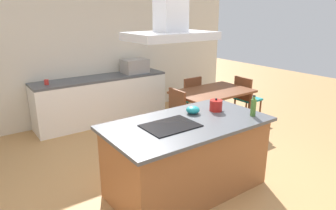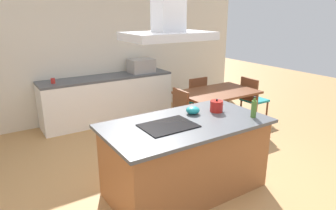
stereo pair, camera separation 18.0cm
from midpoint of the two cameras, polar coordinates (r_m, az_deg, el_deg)
The scene contains 15 objects.
ground at distance 5.05m, azimuth -5.87°, elevation -7.71°, with size 16.00×16.00×0.00m, color tan.
wall_back at distance 6.25m, azimuth -13.71°, elevation 9.69°, with size 7.20×0.10×2.70m, color beige.
kitchen_island at distance 3.71m, azimuth 4.70°, elevation -9.70°, with size 1.95×1.06×0.90m.
cooktop at distance 3.39m, azimuth 1.59°, elevation -3.93°, with size 0.60×0.44×0.01m, color black.
tea_kettle at distance 3.92m, azimuth 10.45°, elevation -0.22°, with size 0.21×0.16×0.17m.
olive_oil_bottle at distance 3.80m, azimuth 17.20°, elevation -0.64°, with size 0.07×0.07×0.26m.
mixing_bowl at distance 3.79m, azimuth 6.06°, elevation -0.99°, with size 0.17×0.17×0.09m, color teal.
back_counter at distance 6.15m, azimuth -10.35°, elevation 1.21°, with size 2.60×0.62×0.90m.
countertop_microwave at distance 6.33m, azimuth -4.28°, elevation 7.40°, with size 0.50×0.38×0.28m, color #9E9993.
coffee_mug_red at distance 5.71m, azimuth -20.03°, elevation 4.31°, with size 0.08×0.08×0.09m, color red.
dining_table at distance 5.53m, azimuth 10.21°, elevation 1.71°, with size 1.40×0.90×0.75m.
chair_facing_back_wall at distance 6.05m, azimuth 5.87°, elevation 1.72°, with size 0.42×0.42×0.89m.
chair_at_right_end at distance 6.21m, azimuth 16.36°, elevation 1.50°, with size 0.42×0.42×0.89m.
chair_at_left_end at distance 5.02m, azimuth 2.40°, elevation -1.54°, with size 0.42×0.42×0.89m.
range_hood at distance 3.16m, azimuth 1.77°, elevation 16.72°, with size 0.90×0.55×0.78m.
Camera 2 is at (-1.96, -2.65, 2.14)m, focal length 32.32 mm.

